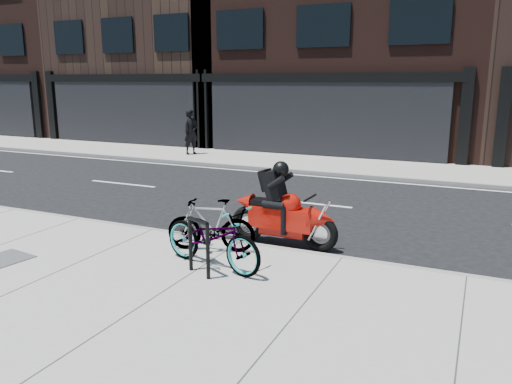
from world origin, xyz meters
The scene contains 11 objects.
ground centered at (0.00, 0.00, 0.00)m, with size 120.00×120.00×0.00m, color black.
sidewalk_near centered at (0.00, -5.00, 0.07)m, with size 60.00×6.00×0.13m, color gray.
sidewalk_far centered at (0.00, 7.75, 0.07)m, with size 60.00×3.50×0.13m, color gray.
building_west centered at (-22.00, 14.50, 6.75)m, with size 10.00×10.00×13.50m, color black.
building_midwest centered at (-12.00, 14.50, 6.00)m, with size 10.00×10.00×12.00m, color black.
bike_rack centered at (0.14, -3.66, 0.66)m, with size 0.50×0.26×0.91m.
bicycle_front centered at (0.17, -3.29, 0.66)m, with size 0.70×2.00×1.05m, color gray.
bicycle_rear centered at (-0.25, -2.60, 0.61)m, with size 0.45×1.60×0.96m, color gray.
motorcycle centered at (0.77, -1.43, 0.67)m, with size 2.22×0.54×1.66m.
pedestrian centered at (-6.99, 7.63, 1.06)m, with size 0.68×0.45×1.86m, color black.
utility_grate centered at (-3.27, -4.46, 0.14)m, with size 0.75×0.75×0.01m, color #444446.
Camera 1 is at (4.04, -10.05, 3.13)m, focal length 35.00 mm.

